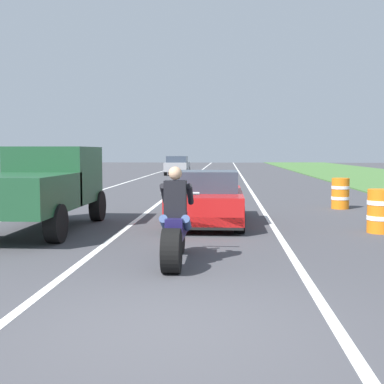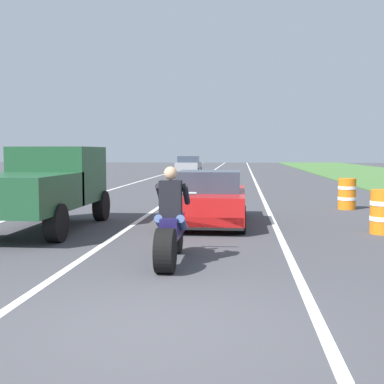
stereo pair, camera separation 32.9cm
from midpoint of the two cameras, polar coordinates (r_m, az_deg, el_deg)
ground_plane at (r=5.51m, az=-4.71°, el=-15.19°), size 160.00×160.00×0.00m
lane_stripe_left_solid at (r=25.94m, az=-9.94°, el=0.42°), size 0.14×120.00×0.01m
lane_stripe_right_solid at (r=25.21m, az=6.16°, el=0.34°), size 0.14×120.00×0.01m
lane_stripe_centre_dashed at (r=25.33m, az=-2.01°, el=0.38°), size 0.14×120.00×0.01m
motorcycle_with_rider at (r=8.32m, az=-3.02°, el=-4.19°), size 0.70×2.21×1.62m
sports_car_red at (r=13.05m, az=0.97°, el=-0.83°), size 1.84×4.30×1.37m
pickup_truck_left_lane_dark_green at (r=12.43m, az=-17.30°, el=0.90°), size 2.02×4.80×1.98m
construction_barrel_nearest at (r=12.27m, az=19.73°, el=-2.03°), size 0.58×0.58×1.00m
construction_barrel_mid at (r=17.07m, az=15.88°, el=-0.14°), size 0.58×0.58×1.00m
distant_car_far_ahead at (r=40.38m, az=-1.90°, el=3.05°), size 1.80×4.00×1.50m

